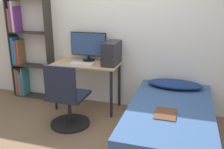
{
  "coord_description": "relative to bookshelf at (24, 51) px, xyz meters",
  "views": [
    {
      "loc": [
        1.01,
        -2.44,
        1.77
      ],
      "look_at": [
        0.04,
        0.68,
        0.75
      ],
      "focal_mm": 40.0,
      "sensor_mm": 36.0,
      "label": 1
    }
  ],
  "objects": [
    {
      "name": "ground_plane",
      "position": [
        1.78,
        -1.26,
        -0.84
      ],
      "size": [
        14.0,
        14.0,
        0.0
      ],
      "primitive_type": "plane",
      "color": "brown"
    },
    {
      "name": "wall_back",
      "position": [
        1.78,
        0.14,
        0.41
      ],
      "size": [
        8.0,
        0.05,
        2.5
      ],
      "color": "silver",
      "rests_on": "ground_plane"
    },
    {
      "name": "desk",
      "position": [
        1.28,
        -0.16,
        -0.21
      ],
      "size": [
        1.04,
        0.55,
        0.77
      ],
      "color": "tan",
      "rests_on": "ground_plane"
    },
    {
      "name": "bookshelf",
      "position": [
        0.0,
        0.0,
        0.0
      ],
      "size": [
        0.76,
        0.24,
        1.77
      ],
      "color": "#2D2823",
      "rests_on": "ground_plane"
    },
    {
      "name": "office_chair",
      "position": [
        1.25,
        -0.84,
        -0.49
      ],
      "size": [
        0.57,
        0.57,
        0.93
      ],
      "color": "black",
      "rests_on": "ground_plane"
    },
    {
      "name": "bed",
      "position": [
        2.65,
        -0.84,
        -0.6
      ],
      "size": [
        1.03,
        1.91,
        0.49
      ],
      "color": "#4C3D2D",
      "rests_on": "ground_plane"
    },
    {
      "name": "pillow",
      "position": [
        2.65,
        -0.14,
        -0.3
      ],
      "size": [
        0.78,
        0.36,
        0.11
      ],
      "color": "navy",
      "rests_on": "bed"
    },
    {
      "name": "magazine",
      "position": [
        2.61,
        -1.07,
        -0.34
      ],
      "size": [
        0.24,
        0.32,
        0.01
      ],
      "color": "#56331E",
      "rests_on": "bed"
    },
    {
      "name": "monitor",
      "position": [
        1.24,
        0.0,
        0.17
      ],
      "size": [
        0.61,
        0.21,
        0.46
      ],
      "color": "black",
      "rests_on": "desk"
    },
    {
      "name": "keyboard",
      "position": [
        1.23,
        -0.27,
        -0.07
      ],
      "size": [
        0.36,
        0.15,
        0.02
      ],
      "color": "silver",
      "rests_on": "desk"
    },
    {
      "name": "pc_tower",
      "position": [
        1.68,
        -0.12,
        0.1
      ],
      "size": [
        0.21,
        0.44,
        0.35
      ],
      "color": "#232328",
      "rests_on": "desk"
    }
  ]
}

